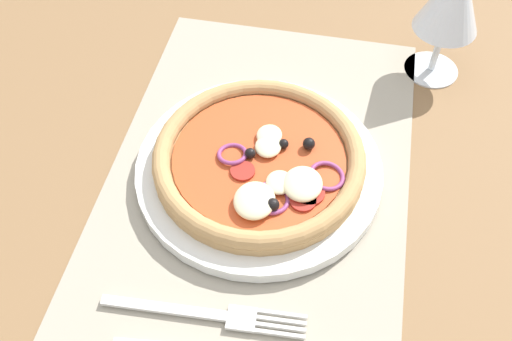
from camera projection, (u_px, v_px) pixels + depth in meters
ground_plane at (255, 199)px, 59.68cm from camera, size 190.00×140.00×2.40cm
placemat at (255, 191)px, 58.57cm from camera, size 51.11×30.56×0.40cm
plate at (260, 169)px, 59.18cm from camera, size 25.07×25.07×1.36cm
pizza at (261, 160)px, 57.65cm from camera, size 21.29×21.29×2.60cm
fork at (215, 315)px, 49.96cm from camera, size 2.54×18.06×0.44cm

